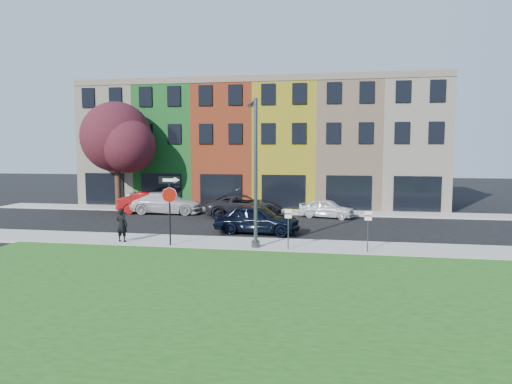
% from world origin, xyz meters
% --- Properties ---
extents(ground, '(120.00, 120.00, 0.00)m').
position_xyz_m(ground, '(0.00, 0.00, 0.00)').
color(ground, black).
rests_on(ground, ground).
extents(sidewalk_near, '(40.00, 3.00, 0.12)m').
position_xyz_m(sidewalk_near, '(2.00, 3.00, 0.06)').
color(sidewalk_near, gray).
rests_on(sidewalk_near, ground).
extents(sidewalk_far, '(40.00, 2.40, 0.12)m').
position_xyz_m(sidewalk_far, '(-3.00, 15.00, 0.06)').
color(sidewalk_far, gray).
rests_on(sidewalk_far, ground).
extents(grass_park, '(40.00, 16.00, 0.10)m').
position_xyz_m(grass_park, '(8.00, -6.00, 0.05)').
color(grass_park, '#1C4814').
rests_on(grass_park, ground).
extents(rowhouse_block, '(30.00, 10.12, 10.00)m').
position_xyz_m(rowhouse_block, '(-2.50, 21.18, 4.99)').
color(rowhouse_block, '#BEBA9D').
rests_on(rowhouse_block, ground).
extents(stop_sign, '(1.05, 0.11, 3.37)m').
position_xyz_m(stop_sign, '(-3.98, 1.88, 2.51)').
color(stop_sign, black).
rests_on(stop_sign, sidewalk_near).
extents(man, '(0.75, 0.60, 1.72)m').
position_xyz_m(man, '(-6.69, 2.27, 0.98)').
color(man, black).
rests_on(man, sidewalk_near).
extents(sedan_near, '(2.93, 5.28, 1.67)m').
position_xyz_m(sedan_near, '(-0.39, 6.33, 0.83)').
color(sedan_near, black).
rests_on(sedan_near, ground).
extents(parked_car_red, '(3.52, 5.40, 1.56)m').
position_xyz_m(parked_car_red, '(-9.70, 13.11, 0.78)').
color(parked_car_red, maroon).
rests_on(parked_car_red, ground).
extents(parked_car_silver, '(2.72, 5.68, 1.59)m').
position_xyz_m(parked_car_silver, '(-8.43, 13.06, 0.79)').
color(parked_car_silver, '#B5B5BA').
rests_on(parked_car_silver, ground).
extents(parked_car_dark, '(6.11, 7.23, 1.56)m').
position_xyz_m(parked_car_dark, '(-2.45, 12.72, 0.78)').
color(parked_car_dark, black).
rests_on(parked_car_dark, ground).
extents(parked_car_white, '(3.28, 4.54, 1.31)m').
position_xyz_m(parked_car_white, '(3.42, 13.01, 0.65)').
color(parked_car_white, silver).
rests_on(parked_car_white, ground).
extents(street_lamp, '(1.02, 2.51, 7.07)m').
position_xyz_m(street_lamp, '(0.17, 2.36, 3.69)').
color(street_lamp, '#424446').
rests_on(street_lamp, sidewalk_near).
extents(parking_sign_a, '(0.32, 0.09, 1.98)m').
position_xyz_m(parking_sign_a, '(1.82, 1.89, 1.37)').
color(parking_sign_a, '#424446').
rests_on(parking_sign_a, sidewalk_near).
extents(parking_sign_b, '(0.32, 0.09, 1.94)m').
position_xyz_m(parking_sign_b, '(5.47, 2.05, 1.35)').
color(parking_sign_b, '#424446').
rests_on(parking_sign_b, sidewalk_near).
extents(tree_purple, '(6.54, 5.72, 8.34)m').
position_xyz_m(tree_purple, '(-12.72, 14.25, 5.59)').
color(tree_purple, black).
rests_on(tree_purple, sidewalk_far).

